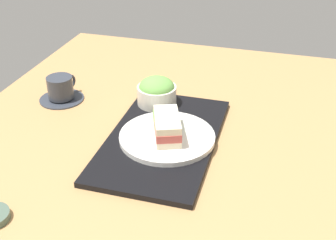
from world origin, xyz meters
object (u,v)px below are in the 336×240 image
Objects in this scene: sandwich_plate at (167,137)px; salad_bowl at (157,91)px; sandwich_near at (168,132)px; sandwich_far at (166,119)px; coffee_cup at (61,90)px.

salad_bowl is at bearing 24.95° from sandwich_plate.
sandwich_plate is 2.74× the size of sandwich_near.
sandwich_far reaches higher than sandwich_plate.
sandwich_near is at bearing -160.14° from sandwich_far.
coffee_cup is (17.15, 37.34, -2.22)cm from sandwich_near.
sandwich_plate is 2.71× the size of sandwich_far.
salad_bowl is at bearing 25.99° from sandwich_far.
salad_bowl reaches higher than coffee_cup.
salad_bowl is (20.06, 9.02, -0.21)cm from sandwich_near.
sandwich_far is 0.79× the size of salad_bowl.
sandwich_far is 36.94cm from coffee_cup.
sandwich_plate is 38.93cm from coffee_cup.
sandwich_plate is 4.45cm from sandwich_far.
sandwich_far is at bearing -154.01° from salad_bowl.
salad_bowl is (17.05, 7.93, 3.16)cm from sandwich_plate.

